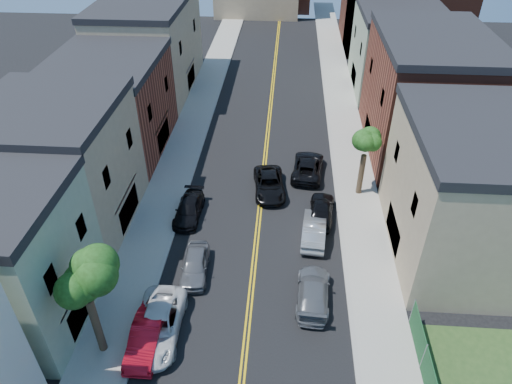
% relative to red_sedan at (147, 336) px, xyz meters
% --- Properties ---
extents(sidewalk_left, '(3.20, 100.00, 0.15)m').
position_rel_red_sedan_xyz_m(sidewalk_left, '(-2.40, 25.50, -0.68)').
color(sidewalk_left, gray).
rests_on(sidewalk_left, ground).
extents(sidewalk_right, '(3.20, 100.00, 0.15)m').
position_rel_red_sedan_xyz_m(sidewalk_right, '(13.40, 25.50, -0.68)').
color(sidewalk_right, gray).
rests_on(sidewalk_right, ground).
extents(curb_left, '(0.30, 100.00, 0.15)m').
position_rel_red_sedan_xyz_m(curb_left, '(-0.65, 25.50, -0.68)').
color(curb_left, gray).
rests_on(curb_left, ground).
extents(curb_right, '(0.30, 100.00, 0.15)m').
position_rel_red_sedan_xyz_m(curb_right, '(11.65, 25.50, -0.68)').
color(curb_right, gray).
rests_on(curb_right, ground).
extents(bldg_left_tan_near, '(9.00, 10.00, 9.00)m').
position_rel_red_sedan_xyz_m(bldg_left_tan_near, '(-8.50, 10.50, 3.75)').
color(bldg_left_tan_near, '#998466').
rests_on(bldg_left_tan_near, ground).
extents(bldg_left_brick, '(9.00, 12.00, 8.00)m').
position_rel_red_sedan_xyz_m(bldg_left_brick, '(-8.50, 21.50, 3.25)').
color(bldg_left_brick, brown).
rests_on(bldg_left_brick, ground).
extents(bldg_left_tan_far, '(9.00, 16.00, 9.50)m').
position_rel_red_sedan_xyz_m(bldg_left_tan_far, '(-8.50, 35.50, 4.00)').
color(bldg_left_tan_far, '#998466').
rests_on(bldg_left_tan_far, ground).
extents(bldg_right_tan, '(9.00, 12.00, 9.00)m').
position_rel_red_sedan_xyz_m(bldg_right_tan, '(19.50, 9.50, 3.75)').
color(bldg_right_tan, '#998466').
rests_on(bldg_right_tan, ground).
extents(bldg_right_brick, '(9.00, 14.00, 10.00)m').
position_rel_red_sedan_xyz_m(bldg_right_brick, '(19.50, 23.50, 4.25)').
color(bldg_right_brick, brown).
rests_on(bldg_right_brick, ground).
extents(bldg_right_palegrn, '(9.00, 12.00, 8.50)m').
position_rel_red_sedan_xyz_m(bldg_right_palegrn, '(19.50, 37.50, 3.50)').
color(bldg_right_palegrn, gray).
rests_on(bldg_right_palegrn, ground).
extents(tree_left_mid, '(5.20, 5.20, 9.29)m').
position_rel_red_sedan_xyz_m(tree_left_mid, '(-2.38, -0.49, 5.83)').
color(tree_left_mid, '#3D2F1E').
rests_on(tree_left_mid, sidewalk_left).
extents(tree_right_far, '(4.40, 4.40, 8.03)m').
position_rel_red_sedan_xyz_m(tree_right_far, '(13.42, 15.51, 5.00)').
color(tree_right_far, '#3D2F1E').
rests_on(tree_right_far, sidewalk_right).
extents(red_sedan, '(1.60, 4.58, 1.51)m').
position_rel_red_sedan_xyz_m(red_sedan, '(0.00, 0.00, 0.00)').
color(red_sedan, red).
rests_on(red_sedan, ground).
extents(white_pickup, '(2.68, 5.68, 1.57)m').
position_rel_red_sedan_xyz_m(white_pickup, '(0.43, 0.78, 0.03)').
color(white_pickup, silver).
rests_on(white_pickup, ground).
extents(grey_car_left, '(1.89, 4.29, 1.44)m').
position_rel_red_sedan_xyz_m(grey_car_left, '(1.70, 5.73, -0.04)').
color(grey_car_left, '#595B61').
rests_on(grey_car_left, ground).
extents(black_car_left, '(1.99, 4.61, 1.32)m').
position_rel_red_sedan_xyz_m(black_car_left, '(0.18, 11.63, -0.09)').
color(black_car_left, black).
rests_on(black_car_left, ground).
extents(grey_car_right, '(2.32, 5.03, 1.42)m').
position_rel_red_sedan_xyz_m(grey_car_right, '(9.37, 3.97, -0.04)').
color(grey_car_right, '#5B5E63').
rests_on(grey_car_right, ground).
extents(black_car_right, '(2.35, 4.72, 1.55)m').
position_rel_red_sedan_xyz_m(black_car_right, '(10.21, 12.17, 0.02)').
color(black_car_right, black).
rests_on(black_car_right, ground).
extents(silver_car_right, '(2.00, 4.78, 1.54)m').
position_rel_red_sedan_xyz_m(silver_car_right, '(9.59, 9.82, 0.01)').
color(silver_car_right, '#94979B').
rests_on(silver_car_right, ground).
extents(dark_car_right_far, '(3.04, 5.58, 1.48)m').
position_rel_red_sedan_xyz_m(dark_car_right_far, '(9.30, 18.18, -0.01)').
color(dark_car_right_far, black).
rests_on(dark_car_right_far, ground).
extents(black_suv_lane, '(2.98, 5.40, 1.43)m').
position_rel_red_sedan_xyz_m(black_suv_lane, '(6.11, 15.30, -0.04)').
color(black_suv_lane, black).
rests_on(black_suv_lane, ground).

